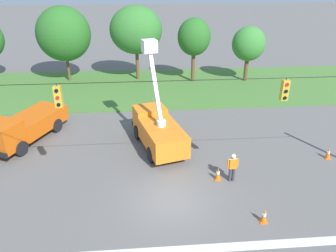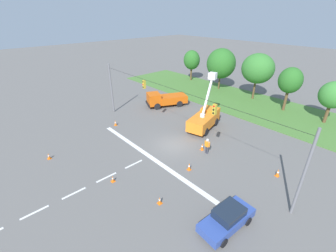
{
  "view_description": "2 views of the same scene",
  "coord_description": "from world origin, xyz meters",
  "px_view_note": "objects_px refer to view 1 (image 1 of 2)",
  "views": [
    {
      "loc": [
        -1.26,
        -13.66,
        11.11
      ],
      "look_at": [
        0.17,
        3.99,
        2.44
      ],
      "focal_mm": 35.0,
      "sensor_mm": 36.0,
      "label": 1
    },
    {
      "loc": [
        15.76,
        -15.01,
        13.5
      ],
      "look_at": [
        -2.21,
        1.28,
        1.17
      ],
      "focal_mm": 24.0,
      "sensor_mm": 36.0,
      "label": 2
    }
  ],
  "objects_px": {
    "tree_centre": "(136,30)",
    "traffic_cone_mid_right": "(328,153)",
    "utility_truck_support_near": "(24,127)",
    "tree_far_east": "(249,44)",
    "tree_east": "(194,37)",
    "traffic_cone_foreground_left": "(218,174)",
    "road_worker": "(233,166)",
    "utility_truck_bucket_lift": "(158,128)",
    "tree_west": "(64,34)",
    "traffic_cone_lane_edge_b": "(264,215)"
  },
  "relations": [
    {
      "from": "tree_centre",
      "to": "traffic_cone_mid_right",
      "type": "distance_m",
      "value": 21.67
    },
    {
      "from": "traffic_cone_mid_right",
      "to": "utility_truck_bucket_lift",
      "type": "bearing_deg",
      "value": 167.19
    },
    {
      "from": "tree_east",
      "to": "traffic_cone_mid_right",
      "type": "height_order",
      "value": "tree_east"
    },
    {
      "from": "traffic_cone_foreground_left",
      "to": "tree_centre",
      "type": "bearing_deg",
      "value": 103.7
    },
    {
      "from": "road_worker",
      "to": "tree_far_east",
      "type": "bearing_deg",
      "value": 71.12
    },
    {
      "from": "utility_truck_bucket_lift",
      "to": "traffic_cone_lane_edge_b",
      "type": "distance_m",
      "value": 9.14
    },
    {
      "from": "utility_truck_bucket_lift",
      "to": "traffic_cone_foreground_left",
      "type": "relative_size",
      "value": 8.45
    },
    {
      "from": "utility_truck_support_near",
      "to": "traffic_cone_mid_right",
      "type": "xyz_separation_m",
      "value": [
        19.97,
        -3.91,
        -0.76
      ]
    },
    {
      "from": "tree_east",
      "to": "traffic_cone_mid_right",
      "type": "bearing_deg",
      "value": -68.38
    },
    {
      "from": "tree_centre",
      "to": "utility_truck_support_near",
      "type": "xyz_separation_m",
      "value": [
        -7.81,
        -13.35,
        -4.1
      ]
    },
    {
      "from": "tree_far_east",
      "to": "traffic_cone_lane_edge_b",
      "type": "distance_m",
      "value": 22.08
    },
    {
      "from": "traffic_cone_foreground_left",
      "to": "traffic_cone_lane_edge_b",
      "type": "height_order",
      "value": "traffic_cone_foreground_left"
    },
    {
      "from": "utility_truck_bucket_lift",
      "to": "traffic_cone_mid_right",
      "type": "bearing_deg",
      "value": -12.81
    },
    {
      "from": "traffic_cone_foreground_left",
      "to": "traffic_cone_mid_right",
      "type": "distance_m",
      "value": 7.72
    },
    {
      "from": "utility_truck_support_near",
      "to": "tree_west",
      "type": "bearing_deg",
      "value": 87.78
    },
    {
      "from": "tree_west",
      "to": "utility_truck_bucket_lift",
      "type": "distance_m",
      "value": 17.62
    },
    {
      "from": "tree_centre",
      "to": "traffic_cone_mid_right",
      "type": "relative_size",
      "value": 9.84
    },
    {
      "from": "tree_east",
      "to": "utility_truck_bucket_lift",
      "type": "xyz_separation_m",
      "value": [
        -4.41,
        -13.57,
        -3.29
      ]
    },
    {
      "from": "tree_far_east",
      "to": "tree_east",
      "type": "bearing_deg",
      "value": 177.53
    },
    {
      "from": "tree_west",
      "to": "road_worker",
      "type": "distance_m",
      "value": 23.38
    },
    {
      "from": "tree_west",
      "to": "utility_truck_support_near",
      "type": "height_order",
      "value": "tree_west"
    },
    {
      "from": "utility_truck_bucket_lift",
      "to": "road_worker",
      "type": "height_order",
      "value": "utility_truck_bucket_lift"
    },
    {
      "from": "tree_far_east",
      "to": "traffic_cone_foreground_left",
      "type": "height_order",
      "value": "tree_far_east"
    },
    {
      "from": "road_worker",
      "to": "traffic_cone_foreground_left",
      "type": "bearing_deg",
      "value": 167.58
    },
    {
      "from": "tree_centre",
      "to": "utility_truck_support_near",
      "type": "bearing_deg",
      "value": -120.32
    },
    {
      "from": "tree_east",
      "to": "traffic_cone_lane_edge_b",
      "type": "bearing_deg",
      "value": -89.3
    },
    {
      "from": "tree_west",
      "to": "tree_centre",
      "type": "relative_size",
      "value": 1.0
    },
    {
      "from": "tree_west",
      "to": "traffic_cone_mid_right",
      "type": "distance_m",
      "value": 26.46
    },
    {
      "from": "tree_east",
      "to": "utility_truck_support_near",
      "type": "bearing_deg",
      "value": -138.36
    },
    {
      "from": "tree_far_east",
      "to": "utility_truck_support_near",
      "type": "relative_size",
      "value": 0.85
    },
    {
      "from": "utility_truck_bucket_lift",
      "to": "traffic_cone_foreground_left",
      "type": "distance_m",
      "value": 5.36
    },
    {
      "from": "utility_truck_bucket_lift",
      "to": "traffic_cone_mid_right",
      "type": "height_order",
      "value": "utility_truck_bucket_lift"
    },
    {
      "from": "tree_east",
      "to": "traffic_cone_mid_right",
      "type": "relative_size",
      "value": 8.44
    },
    {
      "from": "tree_west",
      "to": "utility_truck_bucket_lift",
      "type": "relative_size",
      "value": 1.11
    },
    {
      "from": "traffic_cone_mid_right",
      "to": "traffic_cone_lane_edge_b",
      "type": "distance_m",
      "value": 8.1
    },
    {
      "from": "tree_far_east",
      "to": "tree_west",
      "type": "bearing_deg",
      "value": 175.18
    },
    {
      "from": "tree_centre",
      "to": "traffic_cone_lane_edge_b",
      "type": "xyz_separation_m",
      "value": [
        6.07,
        -22.61,
        -4.86
      ]
    },
    {
      "from": "tree_far_east",
      "to": "traffic_cone_mid_right",
      "type": "distance_m",
      "value": 16.2
    },
    {
      "from": "tree_centre",
      "to": "utility_truck_support_near",
      "type": "height_order",
      "value": "tree_centre"
    },
    {
      "from": "utility_truck_support_near",
      "to": "road_worker",
      "type": "xyz_separation_m",
      "value": [
        13.19,
        -5.8,
        -0.15
      ]
    },
    {
      "from": "tree_centre",
      "to": "utility_truck_bucket_lift",
      "type": "distance_m",
      "value": 15.38
    },
    {
      "from": "utility_truck_support_near",
      "to": "tree_centre",
      "type": "bearing_deg",
      "value": 59.68
    },
    {
      "from": "tree_west",
      "to": "road_worker",
      "type": "bearing_deg",
      "value": -56.65
    },
    {
      "from": "tree_centre",
      "to": "utility_truck_support_near",
      "type": "relative_size",
      "value": 1.13
    },
    {
      "from": "tree_east",
      "to": "traffic_cone_mid_right",
      "type": "xyz_separation_m",
      "value": [
        6.35,
        -16.02,
        -4.3
      ]
    },
    {
      "from": "tree_centre",
      "to": "tree_far_east",
      "type": "xyz_separation_m",
      "value": [
        11.42,
        -1.49,
        -1.29
      ]
    },
    {
      "from": "road_worker",
      "to": "traffic_cone_mid_right",
      "type": "relative_size",
      "value": 2.26
    },
    {
      "from": "tree_west",
      "to": "traffic_cone_foreground_left",
      "type": "relative_size",
      "value": 9.38
    },
    {
      "from": "tree_east",
      "to": "tree_centre",
      "type": "bearing_deg",
      "value": 167.91
    },
    {
      "from": "tree_far_east",
      "to": "road_worker",
      "type": "relative_size",
      "value": 3.25
    }
  ]
}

